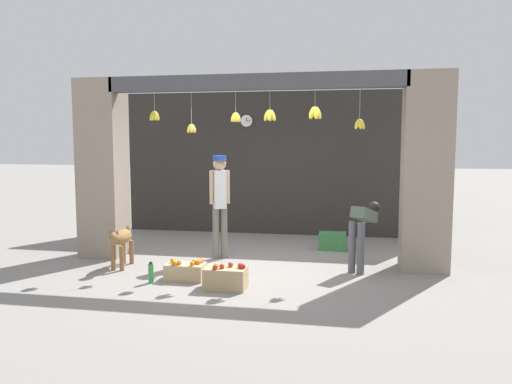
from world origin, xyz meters
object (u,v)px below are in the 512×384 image
at_px(fruit_crate_oranges, 186,271).
at_px(water_bottle, 151,273).
at_px(wall_clock, 247,121).
at_px(shopkeeper, 220,198).
at_px(dog, 121,240).
at_px(fruit_crate_apples, 226,277).
at_px(produce_box_green, 332,241).
at_px(worker_stooping, 363,227).

height_order(fruit_crate_oranges, water_bottle, water_bottle).
bearing_deg(wall_clock, shopkeeper, -89.49).
distance_m(dog, wall_clock, 3.99).
relative_size(shopkeeper, wall_clock, 6.61).
relative_size(shopkeeper, fruit_crate_apples, 3.13).
height_order(produce_box_green, water_bottle, produce_box_green).
bearing_deg(water_bottle, fruit_crate_apples, -2.96).
distance_m(dog, fruit_crate_apples, 2.04).
xyz_separation_m(shopkeeper, wall_clock, (-0.02, 2.33, 1.36)).
distance_m(fruit_crate_oranges, wall_clock, 4.32).
relative_size(shopkeeper, produce_box_green, 3.52).
bearing_deg(shopkeeper, wall_clock, -115.84).
height_order(dog, shopkeeper, shopkeeper).
bearing_deg(wall_clock, dog, -112.52).
distance_m(worker_stooping, produce_box_green, 1.61).
bearing_deg(shopkeeper, worker_stooping, 144.36).
distance_m(produce_box_green, wall_clock, 3.18).
height_order(fruit_crate_oranges, wall_clock, wall_clock).
distance_m(fruit_crate_oranges, produce_box_green, 3.13).
bearing_deg(shopkeeper, dog, 6.75).
bearing_deg(fruit_crate_apples, fruit_crate_oranges, 155.08).
bearing_deg(water_bottle, fruit_crate_oranges, 31.28).
xyz_separation_m(shopkeeper, fruit_crate_oranges, (-0.15, -1.35, -0.91)).
distance_m(fruit_crate_oranges, fruit_crate_apples, 0.74).
xyz_separation_m(fruit_crate_oranges, produce_box_green, (1.99, 2.41, 0.03)).
bearing_deg(fruit_crate_oranges, shopkeeper, 83.52).
distance_m(shopkeeper, worker_stooping, 2.39).
height_order(dog, fruit_crate_apples, dog).
distance_m(shopkeeper, wall_clock, 2.70).
bearing_deg(produce_box_green, worker_stooping, -71.12).
bearing_deg(fruit_crate_apples, wall_clock, 97.66).
relative_size(worker_stooping, fruit_crate_apples, 1.85).
relative_size(shopkeeper, worker_stooping, 1.69).
bearing_deg(produce_box_green, fruit_crate_apples, -115.92).
bearing_deg(wall_clock, fruit_crate_oranges, -92.06).
bearing_deg(dog, produce_box_green, 116.51).
height_order(worker_stooping, produce_box_green, worker_stooping).
height_order(dog, produce_box_green, dog).
distance_m(produce_box_green, water_bottle, 3.59).
xyz_separation_m(worker_stooping, fruit_crate_oranges, (-2.49, -0.97, -0.55)).
bearing_deg(water_bottle, dog, 137.14).
bearing_deg(shopkeeper, water_bottle, 44.00).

